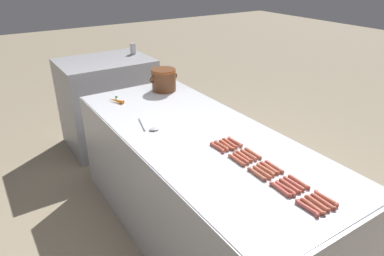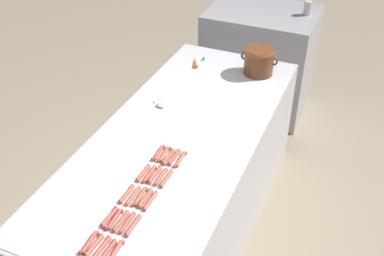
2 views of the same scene
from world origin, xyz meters
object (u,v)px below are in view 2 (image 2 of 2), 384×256
hot_dog_5 (94,245)px  soda_can (308,8)px  hot_dog_3 (143,173)px  hot_dog_22 (150,201)px  hot_dog_12 (140,197)px  hot_dog_14 (168,157)px  hot_dog_15 (108,251)px  hot_dog_16 (127,222)px  hot_dog_6 (114,219)px  hot_dog_7 (133,196)px  hot_dog_18 (161,177)px  carrot (196,61)px  bean_pot (259,60)px  hot_dog_20 (115,252)px  hot_dog_8 (149,174)px  back_cabinet (259,61)px  hot_dog_4 (158,153)px  hot_dog_10 (102,247)px  serving_spoon (162,102)px  hot_dog_11 (121,221)px  hot_dog_23 (167,178)px  hot_dog_24 (180,159)px  hot_dog_0 (89,242)px  hot_dog_13 (155,175)px  hot_dog_21 (133,225)px  hot_dog_19 (174,157)px  hot_dog_1 (110,217)px  hot_dog_2 (127,194)px  hot_dog_9 (164,154)px

hot_dog_5 → soda_can: bearing=82.7°
hot_dog_3 → hot_dog_22: (0.14, -0.18, 0.00)m
hot_dog_12 → hot_dog_14: 0.36m
hot_dog_15 → hot_dog_16: size_ratio=1.00×
hot_dog_14 → hot_dog_16: bearing=-86.4°
hot_dog_6 → hot_dog_7: size_ratio=1.00×
hot_dog_18 → carrot: 1.36m
bean_pot → soda_can: bearing=81.6°
hot_dog_20 → hot_dog_8: bearing=100.9°
hot_dog_8 → hot_dog_14: size_ratio=1.00×
back_cabinet → hot_dog_4: size_ratio=6.65×
hot_dog_6 → hot_dog_10: 0.18m
hot_dog_3 → hot_dog_10: bearing=-82.6°
serving_spoon → hot_dog_11: bearing=-74.3°
hot_dog_3 → hot_dog_5: 0.54m
hot_dog_23 → hot_dog_24: bearing=89.3°
hot_dog_0 → soda_can: soda_can is taller
hot_dog_5 → hot_dog_13: (0.03, 0.55, 0.00)m
hot_dog_10 → hot_dog_16: 0.18m
hot_dog_7 → hot_dog_21: same height
hot_dog_10 → hot_dog_18: same height
hot_dog_20 → soda_can: soda_can is taller
hot_dog_23 → bean_pot: (0.12, 1.36, 0.10)m
hot_dog_11 → hot_dog_8: bearing=95.1°
hot_dog_10 → hot_dog_19: 0.73m
hot_dog_8 → hot_dog_22: 0.21m
hot_dog_15 → hot_dog_6: bearing=112.1°
hot_dog_8 → soda_can: size_ratio=1.22×
hot_dog_1 → hot_dog_2: (-0.00, 0.18, 0.00)m
back_cabinet → bean_pot: 1.08m
hot_dog_10 → hot_dog_19: same height
hot_dog_8 → bean_pot: bearing=80.9°
hot_dog_1 → hot_dog_15: size_ratio=1.00×
hot_dog_19 → hot_dog_14: bearing=-164.5°
hot_dog_22 → back_cabinet: bearing=92.6°
hot_dog_23 → hot_dog_13: bearing=178.2°
hot_dog_5 → carrot: size_ratio=0.89×
hot_dog_6 → hot_dog_0: bearing=-100.7°
hot_dog_10 → hot_dog_11: size_ratio=1.00×
hot_dog_11 → serving_spoon: (-0.30, 1.06, -0.00)m
hot_dog_9 → hot_dog_13: size_ratio=1.00×
back_cabinet → hot_dog_11: (0.04, -2.66, 0.40)m
hot_dog_15 → hot_dog_22: bearing=85.3°
hot_dog_6 → hot_dog_10: size_ratio=1.00×
back_cabinet → hot_dog_2: bearing=-90.6°
hot_dog_2 → hot_dog_3: same height
hot_dog_7 → bean_pot: (0.22, 1.55, 0.10)m
hot_dog_1 → hot_dog_12: size_ratio=1.00×
hot_dog_3 → hot_dog_4: bearing=90.8°
back_cabinet → hot_dog_14: 2.16m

